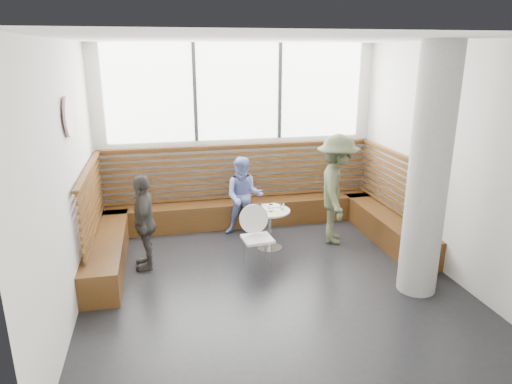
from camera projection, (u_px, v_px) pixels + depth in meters
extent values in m
cube|color=silver|center=(273.00, 170.00, 5.85)|extent=(5.00, 5.00, 3.20)
cube|color=black|center=(271.00, 281.00, 6.32)|extent=(5.00, 5.00, 0.01)
cube|color=white|center=(274.00, 39.00, 5.37)|extent=(5.00, 5.00, 0.01)
cube|color=white|center=(238.00, 92.00, 7.93)|extent=(4.50, 0.02, 1.65)
cube|color=#3F3F42|center=(195.00, 93.00, 7.76)|extent=(0.06, 0.04, 1.65)
cube|color=#3F3F42|center=(280.00, 91.00, 8.07)|extent=(0.06, 0.04, 1.65)
cube|color=#482B12|center=(242.00, 213.00, 8.36)|extent=(5.00, 0.50, 0.45)
cube|color=#482B12|center=(109.00, 245.00, 6.97)|extent=(0.50, 2.50, 0.45)
cube|color=#482B12|center=(380.00, 222.00, 7.88)|extent=(0.50, 2.50, 0.45)
cube|color=#4E2E13|center=(239.00, 172.00, 8.30)|extent=(4.88, 0.08, 0.98)
cube|color=#4E2E13|center=(92.00, 201.00, 6.72)|extent=(0.08, 2.38, 0.98)
cube|color=#4E2E13|center=(393.00, 182.00, 7.70)|extent=(0.08, 2.38, 0.98)
cylinder|color=gray|center=(429.00, 174.00, 5.66)|extent=(0.50, 0.50, 3.20)
cylinder|color=white|center=(68.00, 117.00, 5.51)|extent=(0.03, 0.50, 0.50)
cylinder|color=silver|center=(270.00, 248.00, 7.39)|extent=(0.40, 0.40, 0.02)
cylinder|color=silver|center=(270.00, 229.00, 7.30)|extent=(0.06, 0.06, 0.63)
cylinder|color=#B7B7BA|center=(270.00, 211.00, 7.20)|extent=(0.64, 0.64, 0.03)
cube|color=white|center=(257.00, 239.00, 6.62)|extent=(0.42, 0.40, 0.04)
cylinder|color=white|center=(255.00, 219.00, 6.71)|extent=(0.44, 0.10, 0.44)
cylinder|color=silver|center=(248.00, 259.00, 6.52)|extent=(0.02, 0.02, 0.43)
cylinder|color=silver|center=(271.00, 257.00, 6.58)|extent=(0.02, 0.02, 0.43)
cylinder|color=silver|center=(244.00, 251.00, 6.79)|extent=(0.02, 0.02, 0.43)
cylinder|color=silver|center=(266.00, 249.00, 6.86)|extent=(0.02, 0.02, 0.43)
imported|color=#4A5136|center=(337.00, 189.00, 7.42)|extent=(1.03, 1.33, 1.81)
imported|color=#7787CE|center=(244.00, 196.00, 7.79)|extent=(0.76, 0.65, 1.36)
imported|color=#423F3C|center=(144.00, 222.00, 6.57)|extent=(0.35, 0.83, 1.41)
cylinder|color=white|center=(260.00, 209.00, 7.22)|extent=(0.19, 0.19, 0.01)
cylinder|color=white|center=(273.00, 206.00, 7.38)|extent=(0.22, 0.22, 0.02)
cylinder|color=white|center=(260.00, 208.00, 7.10)|extent=(0.07, 0.07, 0.11)
cylinder|color=white|center=(271.00, 208.00, 7.14)|extent=(0.07, 0.07, 0.11)
cylinder|color=white|center=(282.00, 206.00, 7.23)|extent=(0.06, 0.06, 0.10)
cube|color=#A5C64C|center=(276.00, 213.00, 7.05)|extent=(0.24, 0.19, 0.00)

